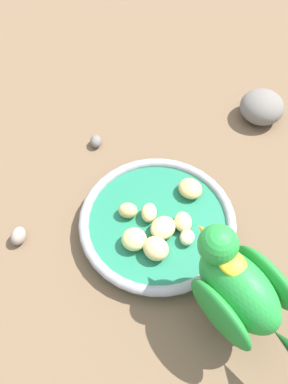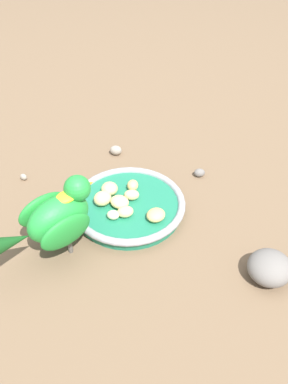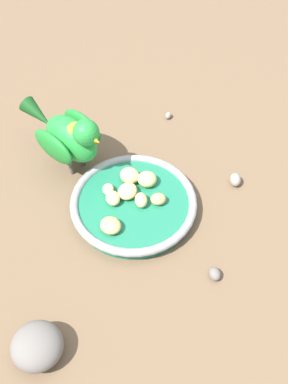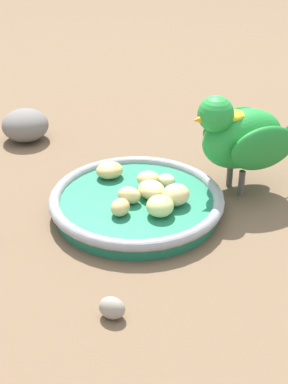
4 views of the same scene
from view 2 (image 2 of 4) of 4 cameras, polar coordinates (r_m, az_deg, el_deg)
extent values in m
plane|color=brown|center=(0.88, -0.43, -1.12)|extent=(4.00, 4.00, 0.00)
cylinder|color=#1E7251|center=(0.85, -2.07, -2.07)|extent=(0.21, 0.21, 0.02)
torus|color=#93969B|center=(0.84, -2.08, -1.52)|extent=(0.23, 0.23, 0.01)
ellipsoid|color=tan|center=(0.87, -1.54, 0.91)|extent=(0.03, 0.03, 0.02)
ellipsoid|color=#E5C67F|center=(0.85, -1.68, -0.39)|extent=(0.03, 0.03, 0.02)
ellipsoid|color=#C6D17A|center=(0.86, -4.68, 0.44)|extent=(0.04, 0.04, 0.03)
ellipsoid|color=tan|center=(0.80, 1.61, -3.12)|extent=(0.05, 0.05, 0.02)
ellipsoid|color=#E5C67F|center=(0.83, -3.31, -1.36)|extent=(0.05, 0.05, 0.02)
ellipsoid|color=#E5C67F|center=(0.81, -2.53, -2.67)|extent=(0.03, 0.03, 0.02)
ellipsoid|color=beige|center=(0.81, -4.19, -3.10)|extent=(0.03, 0.03, 0.02)
ellipsoid|color=#E5C67F|center=(0.84, -5.63, -0.87)|extent=(0.05, 0.05, 0.03)
cylinder|color=#59544C|center=(0.80, -11.16, -5.78)|extent=(0.01, 0.01, 0.04)
cylinder|color=#59544C|center=(0.78, -9.97, -7.01)|extent=(0.01, 0.01, 0.04)
ellipsoid|color=green|center=(0.75, -11.47, -3.46)|extent=(0.13, 0.12, 0.08)
ellipsoid|color=#1E7F2D|center=(0.77, -13.45, -2.30)|extent=(0.09, 0.07, 0.06)
ellipsoid|color=#1E7F2D|center=(0.72, -10.49, -5.32)|extent=(0.09, 0.07, 0.06)
cone|color=#144719|center=(0.72, -17.59, -6.44)|extent=(0.08, 0.07, 0.05)
sphere|color=green|center=(0.73, -9.00, 0.49)|extent=(0.06, 0.06, 0.05)
cone|color=orange|center=(0.74, -7.55, 1.02)|extent=(0.03, 0.03, 0.02)
ellipsoid|color=yellow|center=(0.73, -10.48, -0.66)|extent=(0.05, 0.05, 0.01)
ellipsoid|color=slate|center=(0.76, 16.60, -9.76)|extent=(0.11, 0.11, 0.05)
ellipsoid|color=gray|center=(0.97, -15.96, 1.97)|extent=(0.02, 0.02, 0.01)
ellipsoid|color=slate|center=(0.95, 7.49, 2.59)|extent=(0.03, 0.02, 0.02)
ellipsoid|color=gray|center=(1.01, -3.83, 5.64)|extent=(0.03, 0.03, 0.02)
camera|label=1|loc=(0.70, -33.63, 30.85)|focal=38.63mm
camera|label=3|loc=(0.76, 51.95, 36.08)|focal=43.79mm
camera|label=4|loc=(1.27, -12.07, 31.57)|focal=54.07mm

